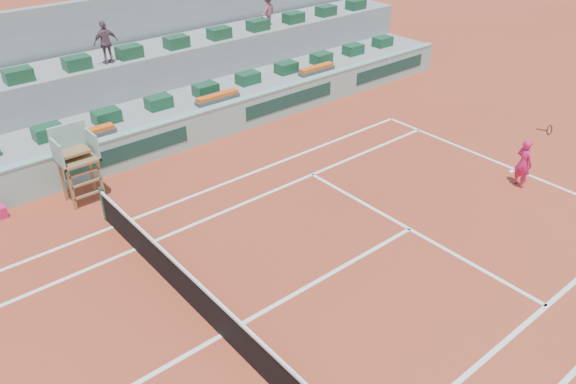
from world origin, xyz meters
name	(u,v)px	position (x,y,z in m)	size (l,w,h in m)	color
ground	(221,336)	(0.00, 0.00, 0.00)	(90.00, 90.00, 0.00)	#A0361F
seating_tier_lower	(44,146)	(0.00, 10.70, 0.60)	(36.00, 4.00, 1.20)	gray
seating_tier_upper	(23,112)	(0.00, 12.30, 1.30)	(36.00, 2.40, 2.60)	gray
stadium_back_wall	(3,76)	(0.00, 13.90, 2.20)	(36.00, 0.40, 4.40)	gray
spectator_mid	(106,42)	(3.12, 11.57, 3.37)	(0.90, 0.37, 1.53)	#6F4A54
spectator_right	(268,10)	(10.75, 11.97, 3.29)	(0.89, 0.51, 1.38)	#A15059
court_lines	(221,335)	(0.00, 0.00, 0.01)	(23.89, 11.09, 0.01)	white
tennis_net	(220,318)	(0.00, 0.00, 0.53)	(0.10, 11.97, 1.10)	black
advertising_hoarding	(69,168)	(0.02, 8.50, 0.63)	(36.00, 0.34, 1.26)	#8EB3A4
umpire_chair	(75,154)	(0.00, 7.50, 1.54)	(1.10, 0.90, 2.40)	brown
seat_row_lower	(48,132)	(0.00, 9.80, 1.42)	(32.90, 0.60, 0.44)	#17472A
seat_row_upper	(18,75)	(0.00, 11.70, 2.82)	(32.90, 0.60, 0.44)	#17472A
flower_planters	(8,157)	(-1.50, 9.00, 1.33)	(26.80, 0.36, 0.28)	#4C4C4C
tennis_player	(524,163)	(11.01, -0.64, 0.81)	(0.50, 0.89, 2.28)	#DF1D5E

